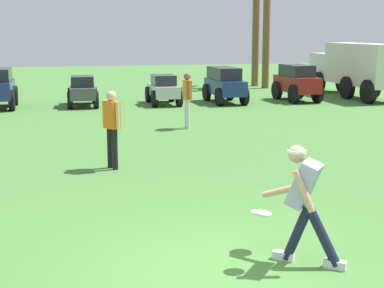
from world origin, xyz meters
TOP-DOWN VIEW (x-y plane):
  - ground_plane at (0.00, 0.00)m, footprint 80.00×80.00m
  - frisbee_thrower at (0.96, 0.08)m, footprint 0.80×0.90m
  - frisbee_in_flight at (0.63, 0.60)m, footprint 0.29×0.29m
  - teammate_near_sideline at (-0.77, 5.45)m, footprint 0.34×0.47m
  - teammate_midfield at (1.74, 9.90)m, footprint 0.21×0.49m
  - parked_car_slot_b at (-0.90, 15.60)m, footprint 1.15×2.23m
  - parked_car_slot_c at (2.05, 15.45)m, footprint 1.10×2.21m
  - parked_car_slot_d at (4.41, 15.42)m, footprint 1.22×2.43m
  - parked_car_slot_e at (7.32, 15.36)m, footprint 1.27×2.40m
  - box_truck at (10.14, 16.11)m, footprint 1.42×5.91m
  - palm_tree_right_of_centre at (7.79, 21.69)m, footprint 3.38×3.52m
  - palm_tree_far_right at (7.88, 20.46)m, footprint 3.62×3.16m

SIDE VIEW (x-z plane):
  - ground_plane at x=0.00m, z-range 0.00..0.00m
  - frisbee_in_flight at x=0.63m, z-range 0.45..0.50m
  - parked_car_slot_b at x=-0.90m, z-range 0.01..1.11m
  - parked_car_slot_c at x=2.05m, z-range 0.01..1.11m
  - parked_car_slot_d at x=4.41m, z-range 0.05..1.39m
  - parked_car_slot_e at x=7.32m, z-range 0.04..1.44m
  - frisbee_thrower at x=0.96m, z-range 0.09..1.51m
  - teammate_near_sideline at x=-0.77m, z-range 0.16..1.72m
  - teammate_midfield at x=1.74m, z-range 0.16..1.72m
  - box_truck at x=10.14m, z-range 0.13..2.33m
  - palm_tree_far_right at x=7.88m, z-range 0.51..6.43m
  - palm_tree_right_of_centre at x=7.79m, z-range 0.65..7.25m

